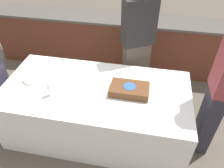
# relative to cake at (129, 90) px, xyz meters

# --- Properties ---
(ground_plane) EXTENTS (14.00, 14.00, 0.00)m
(ground_plane) POSITION_rel_cake_xyz_m (-0.40, -0.01, -0.78)
(ground_plane) COLOR brown
(back_counter) EXTENTS (4.40, 0.58, 0.92)m
(back_counter) POSITION_rel_cake_xyz_m (-0.40, 1.61, -0.31)
(back_counter) COLOR #5B2D1E
(back_counter) RESTS_ON ground_plane
(dining_table) EXTENTS (2.19, 1.07, 0.73)m
(dining_table) POSITION_rel_cake_xyz_m (-0.40, -0.01, -0.41)
(dining_table) COLOR white
(dining_table) RESTS_ON ground_plane
(cake) EXTENTS (0.47, 0.30, 0.10)m
(cake) POSITION_rel_cake_xyz_m (0.00, 0.00, 0.00)
(cake) COLOR #B7B2AD
(cake) RESTS_ON dining_table
(plate_stack) EXTENTS (0.22, 0.22, 0.04)m
(plate_stack) POSITION_rel_cake_xyz_m (-1.18, 0.00, -0.03)
(plate_stack) COLOR white
(plate_stack) RESTS_ON dining_table
(wine_glass) EXTENTS (0.06, 0.06, 0.17)m
(wine_glass) POSITION_rel_cake_xyz_m (-0.86, -0.21, 0.07)
(wine_glass) COLOR white
(wine_glass) RESTS_ON dining_table
(side_plate_near_cake) EXTENTS (0.18, 0.18, 0.00)m
(side_plate_near_cake) POSITION_rel_cake_xyz_m (0.06, 0.28, -0.04)
(side_plate_near_cake) COLOR white
(side_plate_near_cake) RESTS_ON dining_table
(person_cutting_cake) EXTENTS (0.46, 0.37, 1.74)m
(person_cutting_cake) POSITION_rel_cake_xyz_m (-0.00, 0.75, 0.12)
(person_cutting_cake) COLOR #4C4238
(person_cutting_cake) RESTS_ON ground_plane
(person_seated_right) EXTENTS (0.22, 0.32, 1.72)m
(person_seated_right) POSITION_rel_cake_xyz_m (0.92, -0.01, 0.15)
(person_seated_right) COLOR #282833
(person_seated_right) RESTS_ON ground_plane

